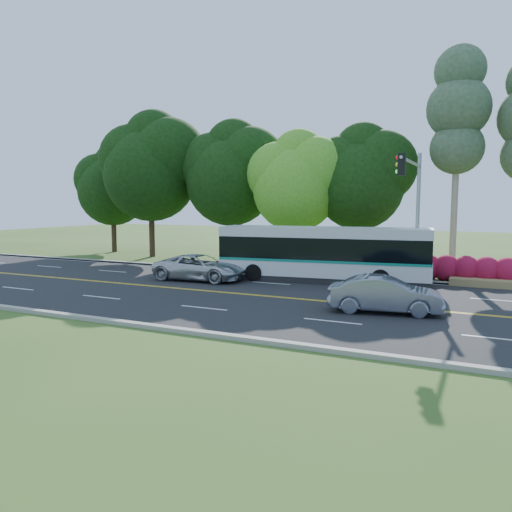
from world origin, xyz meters
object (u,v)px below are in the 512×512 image
at_px(traffic_signal, 413,196).
at_px(transit_bus, 323,255).
at_px(sedan, 385,295).
at_px(suv, 200,267).

xyz_separation_m(traffic_signal, transit_bus, (-4.70, -0.05, -3.17)).
xyz_separation_m(transit_bus, sedan, (4.67, -6.56, -0.76)).
bearing_deg(sedan, traffic_signal, -10.30).
xyz_separation_m(sedan, suv, (-11.01, 3.98, -0.01)).
xyz_separation_m(traffic_signal, sedan, (-0.04, -6.61, -3.93)).
height_order(traffic_signal, transit_bus, traffic_signal).
distance_m(sedan, suv, 11.70).
bearing_deg(transit_bus, sedan, -61.29).
distance_m(traffic_signal, transit_bus, 5.67).
bearing_deg(sedan, suv, 60.14).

